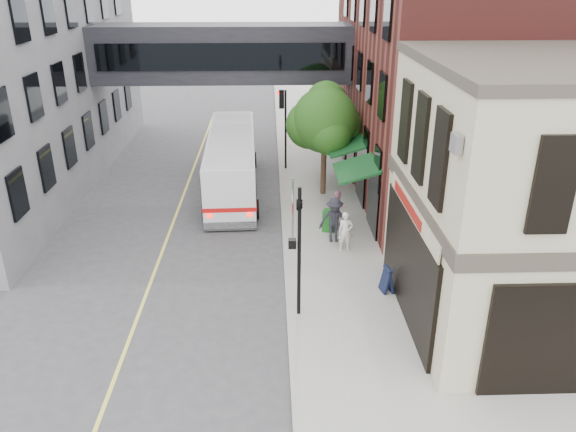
{
  "coord_description": "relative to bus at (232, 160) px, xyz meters",
  "views": [
    {
      "loc": [
        -0.47,
        -13.85,
        10.67
      ],
      "look_at": [
        0.09,
        3.49,
        3.05
      ],
      "focal_mm": 35.0,
      "sensor_mm": 36.0,
      "label": 1
    }
  ],
  "objects": [
    {
      "name": "ground",
      "position": [
        2.49,
        -14.05,
        -1.62
      ],
      "size": [
        120.0,
        120.0,
        0.0
      ],
      "primitive_type": "plane",
      "color": "#38383A",
      "rests_on": "ground"
    },
    {
      "name": "sidewalk_main",
      "position": [
        4.49,
        -0.05,
        -1.55
      ],
      "size": [
        4.0,
        60.0,
        0.15
      ],
      "primitive_type": "cube",
      "color": "gray",
      "rests_on": "ground"
    },
    {
      "name": "corner_building",
      "position": [
        11.46,
        -12.05,
        2.59
      ],
      "size": [
        10.19,
        8.12,
        8.45
      ],
      "color": "#B7AF8C",
      "rests_on": "ground"
    },
    {
      "name": "brick_building",
      "position": [
        12.47,
        0.94,
        5.37
      ],
      "size": [
        13.76,
        18.0,
        14.0
      ],
      "color": "#541E1A",
      "rests_on": "ground"
    },
    {
      "name": "skyway_bridge",
      "position": [
        -0.51,
        3.95,
        4.88
      ],
      "size": [
        14.0,
        3.18,
        3.0
      ],
      "color": "black",
      "rests_on": "ground"
    },
    {
      "name": "traffic_signal_near",
      "position": [
        2.86,
        -12.05,
        1.36
      ],
      "size": [
        0.44,
        0.22,
        4.6
      ],
      "color": "black",
      "rests_on": "sidewalk_main"
    },
    {
      "name": "traffic_signal_far",
      "position": [
        2.75,
        2.95,
        1.72
      ],
      "size": [
        0.53,
        0.28,
        4.5
      ],
      "color": "black",
      "rests_on": "sidewalk_main"
    },
    {
      "name": "street_sign_pole",
      "position": [
        2.88,
        -7.05,
        0.31
      ],
      "size": [
        0.08,
        0.75,
        3.0
      ],
      "color": "gray",
      "rests_on": "sidewalk_main"
    },
    {
      "name": "street_tree",
      "position": [
        4.68,
        -0.84,
        2.29
      ],
      "size": [
        3.8,
        3.2,
        5.6
      ],
      "color": "#382619",
      "rests_on": "sidewalk_main"
    },
    {
      "name": "lane_marking",
      "position": [
        -2.51,
        -4.05,
        -1.62
      ],
      "size": [
        0.12,
        40.0,
        0.01
      ],
      "primitive_type": "cube",
      "color": "#D8CC4C",
      "rests_on": "ground"
    },
    {
      "name": "bus",
      "position": [
        0.0,
        0.0,
        0.0
      ],
      "size": [
        2.91,
        10.82,
        2.89
      ],
      "color": "silver",
      "rests_on": "ground"
    },
    {
      "name": "pedestrian_a",
      "position": [
        5.01,
        -7.45,
        -0.66
      ],
      "size": [
        0.6,
        0.41,
        1.63
      ],
      "primitive_type": "imported",
      "rotation": [
        0.0,
        0.0,
        0.03
      ],
      "color": "silver",
      "rests_on": "sidewalk_main"
    },
    {
      "name": "pedestrian_b",
      "position": [
        4.99,
        -5.07,
        -0.65
      ],
      "size": [
        0.97,
        0.87,
        1.64
      ],
      "primitive_type": "imported",
      "rotation": [
        0.0,
        0.0,
        0.38
      ],
      "color": "pink",
      "rests_on": "sidewalk_main"
    },
    {
      "name": "pedestrian_c",
      "position": [
        4.63,
        -6.66,
        -0.5
      ],
      "size": [
        1.29,
        0.79,
        1.95
      ],
      "primitive_type": "imported",
      "rotation": [
        0.0,
        0.0,
        0.05
      ],
      "color": "black",
      "rests_on": "sidewalk_main"
    },
    {
      "name": "newspaper_box",
      "position": [
        4.53,
        -5.61,
        -0.98
      ],
      "size": [
        0.62,
        0.59,
        0.98
      ],
      "primitive_type": "cube",
      "rotation": [
        0.0,
        0.0,
        -0.39
      ],
      "color": "#145B18",
      "rests_on": "sidewalk_main"
    },
    {
      "name": "sandwich_board",
      "position": [
        6.09,
        -10.75,
        -0.99
      ],
      "size": [
        0.45,
        0.6,
        0.96
      ],
      "primitive_type": "cube",
      "rotation": [
        0.0,
        0.0,
        0.22
      ],
      "color": "black",
      "rests_on": "sidewalk_main"
    }
  ]
}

